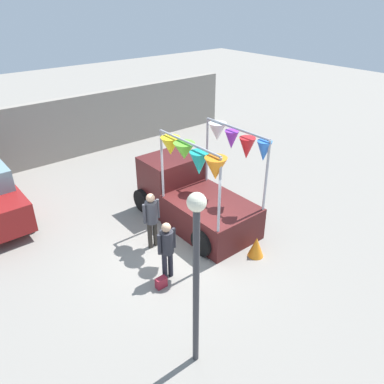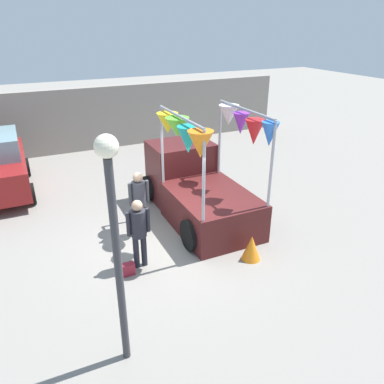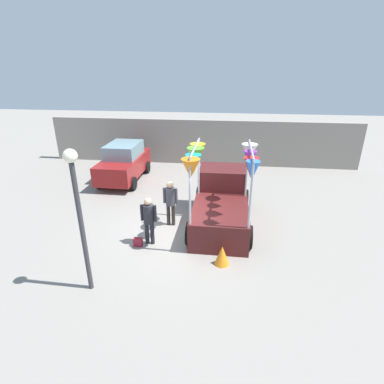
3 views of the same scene
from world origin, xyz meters
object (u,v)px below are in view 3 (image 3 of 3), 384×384
Objects in this scene: person_vendor at (170,199)px; street_lamp at (78,203)px; person_customer at (149,217)px; handbag at (138,242)px; vendor_truck at (221,198)px; parked_car at (124,162)px; folded_kite_bundle_tangerine at (222,255)px.

street_lamp is (-1.45, -3.65, 1.44)m from person_vendor.
handbag is (-0.35, -0.20, -0.85)m from person_customer.
vendor_truck is at bearing 39.32° from person_customer.
street_lamp reaches higher than parked_car.
handbag is 3.21m from street_lamp.
person_customer is 0.94m from handbag.
handbag is at bearing 72.91° from street_lamp.
folded_kite_bundle_tangerine is at bearing -51.66° from parked_car.
folded_kite_bundle_tangerine is at bearing -86.76° from vendor_truck.
handbag is at bearing -150.26° from person_customer.
vendor_truck reaches higher than parked_car.
handbag is (2.46, -5.95, -0.80)m from parked_car.
folded_kite_bundle_tangerine is at bearing -48.12° from person_vendor.
person_customer is 0.96× the size of person_vendor.
vendor_truck is 2.75m from folded_kite_bundle_tangerine.
handbag is (-0.80, -1.54, -0.89)m from person_vendor.
parked_car is at bearing 116.07° from person_customer.
vendor_truck is 5.48m from street_lamp.
parked_car is 8.42m from folded_kite_bundle_tangerine.
person_vendor is 0.45× the size of street_lamp.
street_lamp reaches higher than folded_kite_bundle_tangerine.
person_vendor is at bearing 71.52° from person_customer.
person_vendor reaches higher than folded_kite_bundle_tangerine.
folded_kite_bundle_tangerine is at bearing -19.23° from person_customer.
parked_car is (-5.06, 3.91, 0.00)m from vendor_truck.
handbag is (-2.59, -2.04, -0.80)m from vendor_truck.
vendor_truck reaches higher than person_customer.
person_customer is 2.63m from folded_kite_bundle_tangerine.
parked_car is 2.45× the size of person_customer.
street_lamp is (1.81, -8.06, 1.53)m from parked_car.
parked_car is at bearing 102.68° from street_lamp.
person_customer is (2.81, -5.75, 0.04)m from parked_car.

